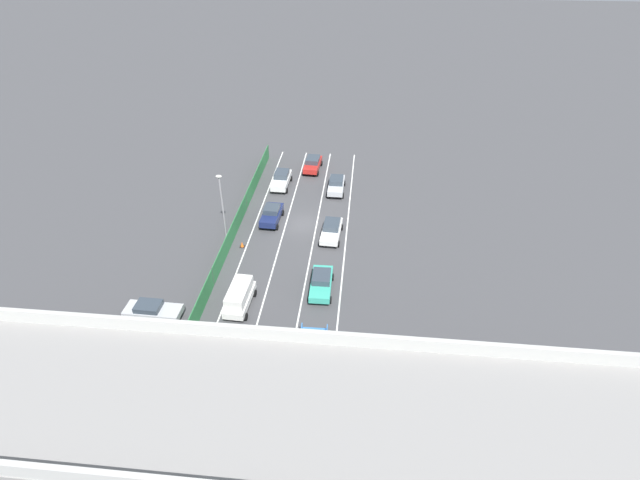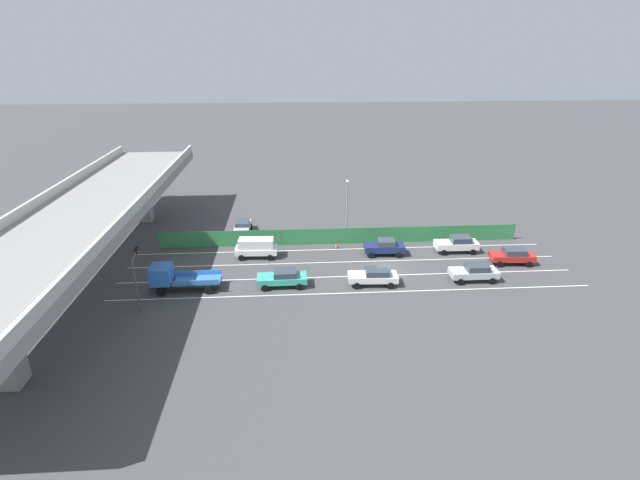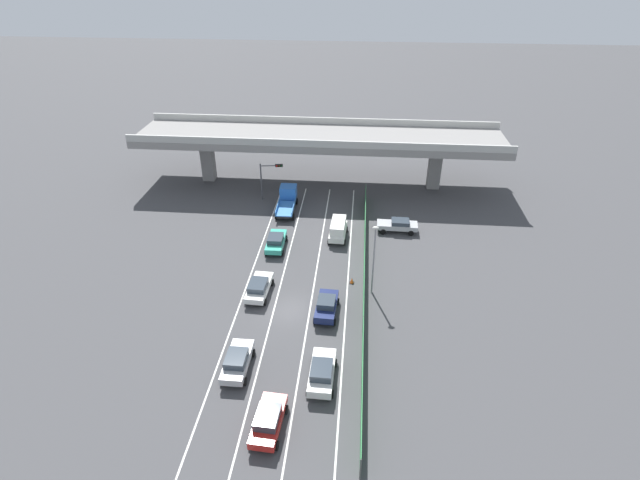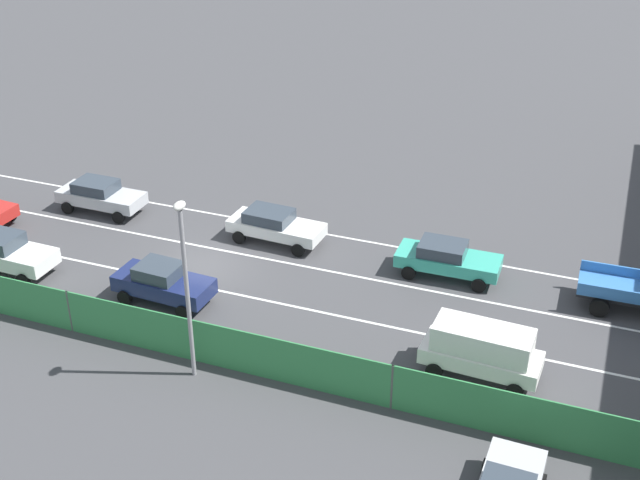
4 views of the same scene
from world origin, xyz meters
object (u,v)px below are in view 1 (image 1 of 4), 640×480
at_px(flatbed_truck_blue, 310,367).
at_px(parked_wagon_silver, 152,310).
at_px(car_taxi_teal, 321,282).
at_px(car_sedan_red, 313,163).
at_px(car_van_white, 239,296).
at_px(car_hatchback_white, 332,229).
at_px(car_sedan_white, 281,179).
at_px(car_sedan_silver, 336,184).
at_px(traffic_cone, 242,244).
at_px(car_sedan_navy, 272,214).
at_px(street_lamp, 222,201).
at_px(traffic_light, 347,373).

relative_size(flatbed_truck_blue, parked_wagon_silver, 1.33).
height_order(car_taxi_teal, car_sedan_red, car_sedan_red).
xyz_separation_m(car_van_white, parked_wagon_silver, (6.81, 2.07, -0.34)).
relative_size(car_taxi_teal, car_hatchback_white, 0.99).
relative_size(car_taxi_teal, car_sedan_white, 1.00).
relative_size(car_taxi_teal, car_sedan_red, 1.04).
bearing_deg(flatbed_truck_blue, car_sedan_white, -76.73).
height_order(car_taxi_teal, car_sedan_silver, car_sedan_silver).
bearing_deg(car_hatchback_white, car_taxi_teal, 88.54).
xyz_separation_m(car_hatchback_white, car_sedan_white, (6.84, -10.29, 0.08)).
bearing_deg(traffic_cone, car_sedan_white, -98.20).
distance_m(car_sedan_navy, car_van_white, 13.62).
bearing_deg(street_lamp, car_sedan_silver, -133.40).
height_order(car_van_white, street_lamp, street_lamp).
bearing_deg(parked_wagon_silver, car_van_white, -163.10).
height_order(street_lamp, traffic_cone, street_lamp).
height_order(car_sedan_silver, traffic_light, traffic_light).
bearing_deg(car_sedan_silver, parked_wagon_silver, 59.78).
relative_size(car_taxi_teal, flatbed_truck_blue, 0.74).
bearing_deg(traffic_cone, car_sedan_navy, -113.27).
bearing_deg(parked_wagon_silver, car_sedan_navy, -114.27).
relative_size(car_van_white, car_sedan_white, 0.97).
relative_size(car_sedan_navy, car_sedan_white, 0.94).
height_order(car_taxi_teal, car_hatchback_white, car_taxi_teal).
height_order(parked_wagon_silver, traffic_cone, parked_wagon_silver).
distance_m(car_sedan_white, street_lamp, 12.70).
height_order(car_van_white, car_hatchback_white, car_van_white).
distance_m(car_sedan_white, traffic_cone, 13.11).
xyz_separation_m(flatbed_truck_blue, traffic_light, (-2.67, 2.18, 2.23)).
xyz_separation_m(car_van_white, car_sedan_white, (0.00, -21.62, -0.22)).
bearing_deg(traffic_light, car_hatchback_white, -82.82).
bearing_deg(car_hatchback_white, car_sedan_red, -76.50).
distance_m(car_sedan_red, street_lamp, 18.07).
xyz_separation_m(car_taxi_teal, traffic_cone, (8.49, -5.82, -0.61)).
bearing_deg(car_sedan_navy, car_van_white, 88.91).
distance_m(car_sedan_red, car_hatchback_white, 15.35).
height_order(parked_wagon_silver, street_lamp, street_lamp).
bearing_deg(car_sedan_silver, traffic_cone, 55.46).
bearing_deg(car_sedan_silver, flatbed_truck_blue, 90.28).
relative_size(car_hatchback_white, traffic_cone, 7.85).
bearing_deg(car_sedan_white, car_sedan_silver, 174.76).
height_order(car_sedan_silver, flatbed_truck_blue, flatbed_truck_blue).
xyz_separation_m(car_sedan_navy, flatbed_truck_blue, (-6.51, 20.69, 0.34)).
height_order(car_sedan_navy, street_lamp, street_lamp).
height_order(car_sedan_silver, traffic_cone, car_sedan_silver).
distance_m(traffic_light, traffic_cone, 21.43).
distance_m(car_hatchback_white, parked_wagon_silver, 19.13).
height_order(flatbed_truck_blue, street_lamp, street_lamp).
bearing_deg(traffic_cone, car_van_white, 102.16).
xyz_separation_m(car_taxi_teal, flatbed_truck_blue, (-0.14, 9.92, 0.39)).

